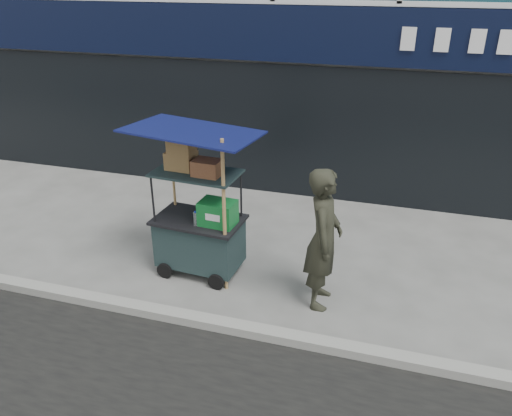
% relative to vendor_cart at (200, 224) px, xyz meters
% --- Properties ---
extents(ground, '(80.00, 80.00, 0.00)m').
position_rel_vendor_cart_xyz_m(ground, '(0.21, -0.91, -0.75)').
color(ground, '#61615C').
rests_on(ground, ground).
extents(curb, '(80.00, 0.18, 0.12)m').
position_rel_vendor_cart_xyz_m(curb, '(0.21, -1.11, -0.69)').
color(curb, gray).
rests_on(curb, ground).
extents(vendor_cart, '(1.66, 1.23, 2.14)m').
position_rel_vendor_cart_xyz_m(vendor_cart, '(0.00, 0.00, 0.00)').
color(vendor_cart, '#182828').
rests_on(vendor_cart, ground).
extents(vendor_man, '(0.48, 0.69, 1.83)m').
position_rel_vendor_cart_xyz_m(vendor_man, '(1.72, -0.23, 0.17)').
color(vendor_man, '#292A1F').
rests_on(vendor_man, ground).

